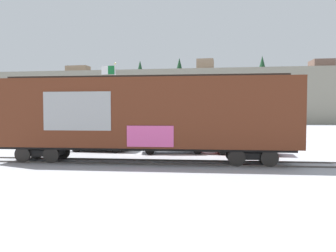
# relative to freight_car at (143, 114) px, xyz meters

# --- Properties ---
(ground_plane) EXTENTS (260.00, 260.00, 0.00)m
(ground_plane) POSITION_rel_freight_car_xyz_m (-0.54, 0.00, -2.75)
(ground_plane) COLOR #B2B5BC
(track) EXTENTS (60.02, 3.55, 0.08)m
(track) POSITION_rel_freight_car_xyz_m (2.32, 0.07, -2.71)
(track) COLOR #4C4742
(track) RESTS_ON ground_plane
(freight_car) EXTENTS (16.89, 3.35, 4.93)m
(freight_car) POSITION_rel_freight_car_xyz_m (0.00, 0.00, 0.00)
(freight_car) COLOR #5B2B19
(freight_car) RESTS_ON ground_plane
(flagpole) EXTENTS (1.58, 0.20, 7.97)m
(flagpole) POSITION_rel_freight_car_xyz_m (-6.21, 13.64, 2.45)
(flagpole) COLOR silver
(flagpole) RESTS_ON ground_plane
(hillside) EXTENTS (142.38, 34.53, 18.71)m
(hillside) POSITION_rel_freight_car_xyz_m (-0.49, 76.35, 4.27)
(hillside) COLOR gray
(hillside) RESTS_ON ground_plane
(parked_car_black) EXTENTS (4.52, 2.14, 1.65)m
(parked_car_black) POSITION_rel_freight_car_xyz_m (-4.25, 4.63, -1.93)
(parked_car_black) COLOR black
(parked_car_black) RESTS_ON ground_plane
(parked_car_white) EXTENTS (5.03, 2.65, 1.80)m
(parked_car_white) POSITION_rel_freight_car_xyz_m (1.15, 4.30, -1.85)
(parked_car_white) COLOR silver
(parked_car_white) RESTS_ON ground_plane
(parked_car_red) EXTENTS (4.75, 2.34, 1.75)m
(parked_car_red) POSITION_rel_freight_car_xyz_m (6.25, 4.32, -1.88)
(parked_car_red) COLOR #B21E1E
(parked_car_red) RESTS_ON ground_plane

